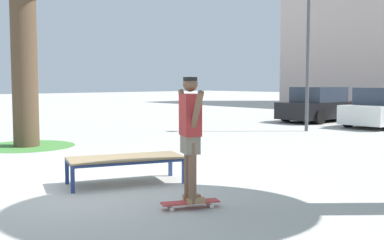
% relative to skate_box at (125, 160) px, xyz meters
% --- Properties ---
extents(ground_plane, '(120.00, 120.00, 0.00)m').
position_rel_skate_box_xyz_m(ground_plane, '(-0.17, -0.69, -0.41)').
color(ground_plane, '#B7B5AD').
extents(skate_box, '(1.36, 2.05, 0.46)m').
position_rel_skate_box_xyz_m(skate_box, '(0.00, 0.00, 0.00)').
color(skate_box, navy).
rests_on(skate_box, ground).
extents(skateboard, '(0.52, 0.81, 0.09)m').
position_rel_skate_box_xyz_m(skateboard, '(1.87, -0.20, -0.34)').
color(skateboard, '#B23333').
rests_on(skateboard, ground).
extents(skater, '(0.94, 0.49, 1.69)m').
position_rel_skate_box_xyz_m(skater, '(1.87, -0.20, 0.66)').
color(skater, brown).
rests_on(skater, skateboard).
extents(grass_patch_near_left, '(2.52, 2.52, 0.01)m').
position_rel_skate_box_xyz_m(grass_patch_near_left, '(-5.66, 0.61, -0.41)').
color(grass_patch_near_left, '#47893D').
rests_on(grass_patch_near_left, ground).
extents(car_black, '(2.01, 4.24, 1.50)m').
position_rel_skate_box_xyz_m(car_black, '(-4.91, 13.34, 0.28)').
color(car_black, black).
rests_on(car_black, ground).
extents(light_post, '(0.36, 0.36, 5.83)m').
position_rel_skate_box_xyz_m(light_post, '(-2.93, 9.47, 3.41)').
color(light_post, '#4C4C51').
rests_on(light_post, ground).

